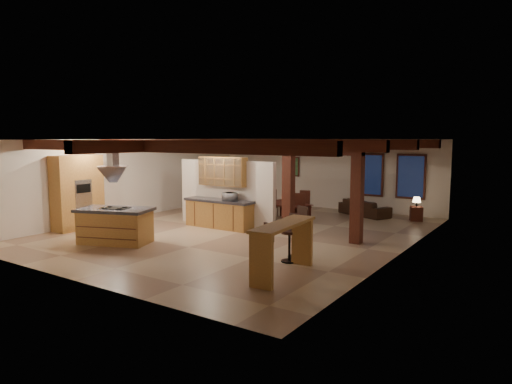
% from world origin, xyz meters
% --- Properties ---
extents(ground, '(12.00, 12.00, 0.00)m').
position_xyz_m(ground, '(0.00, 0.00, 0.00)').
color(ground, tan).
rests_on(ground, ground).
extents(room_walls, '(12.00, 12.00, 12.00)m').
position_xyz_m(room_walls, '(0.00, 0.00, 1.78)').
color(room_walls, silver).
rests_on(room_walls, ground).
extents(ceiling_beams, '(10.00, 12.00, 0.28)m').
position_xyz_m(ceiling_beams, '(0.00, 0.00, 2.76)').
color(ceiling_beams, '#36120D').
rests_on(ceiling_beams, room_walls).
extents(timber_posts, '(2.50, 0.30, 2.90)m').
position_xyz_m(timber_posts, '(2.50, 0.50, 1.76)').
color(timber_posts, '#36120D').
rests_on(timber_posts, ground).
extents(partition_wall, '(3.80, 0.18, 2.20)m').
position_xyz_m(partition_wall, '(-1.00, 0.50, 1.10)').
color(partition_wall, silver).
rests_on(partition_wall, ground).
extents(pantry_cabinet, '(0.67, 1.60, 2.40)m').
position_xyz_m(pantry_cabinet, '(-4.67, -2.60, 1.20)').
color(pantry_cabinet, '#AC8237').
rests_on(pantry_cabinet, ground).
extents(back_counter, '(2.50, 0.66, 0.94)m').
position_xyz_m(back_counter, '(-1.00, 0.11, 0.48)').
color(back_counter, '#AC8237').
rests_on(back_counter, ground).
extents(upper_display_cabinet, '(1.80, 0.36, 0.95)m').
position_xyz_m(upper_display_cabinet, '(-1.00, 0.31, 1.85)').
color(upper_display_cabinet, '#AC8237').
rests_on(upper_display_cabinet, partition_wall).
extents(range_hood, '(1.10, 1.10, 1.40)m').
position_xyz_m(range_hood, '(-2.05, -3.26, 1.78)').
color(range_hood, silver).
rests_on(range_hood, room_walls).
extents(back_windows, '(2.70, 0.07, 1.70)m').
position_xyz_m(back_windows, '(2.80, 5.93, 1.50)').
color(back_windows, '#36120D').
rests_on(back_windows, room_walls).
extents(framed_art, '(0.65, 0.05, 0.85)m').
position_xyz_m(framed_art, '(-1.50, 5.94, 1.70)').
color(framed_art, '#36120D').
rests_on(framed_art, room_walls).
extents(recessed_cans, '(3.16, 2.46, 0.03)m').
position_xyz_m(recessed_cans, '(-2.53, -1.93, 2.87)').
color(recessed_cans, silver).
rests_on(recessed_cans, room_walls).
extents(kitchen_island, '(2.28, 1.71, 1.01)m').
position_xyz_m(kitchen_island, '(-2.05, -3.26, 0.51)').
color(kitchen_island, '#AC8237').
rests_on(kitchen_island, ground).
extents(dining_table, '(2.06, 1.60, 0.64)m').
position_xyz_m(dining_table, '(0.18, 2.42, 0.32)').
color(dining_table, '#421810').
rests_on(dining_table, ground).
extents(sofa, '(2.20, 1.59, 0.60)m').
position_xyz_m(sofa, '(2.14, 5.06, 0.30)').
color(sofa, black).
rests_on(sofa, ground).
extents(microwave, '(0.54, 0.44, 0.26)m').
position_xyz_m(microwave, '(-0.55, 0.11, 1.07)').
color(microwave, '#B8B8BD').
rests_on(microwave, back_counter).
extents(bar_counter, '(0.71, 2.23, 1.15)m').
position_xyz_m(bar_counter, '(3.44, -3.28, 0.78)').
color(bar_counter, '#AC8237').
rests_on(bar_counter, ground).
extents(side_table, '(0.54, 0.54, 0.51)m').
position_xyz_m(side_table, '(4.09, 5.00, 0.26)').
color(side_table, '#36120D').
rests_on(side_table, ground).
extents(table_lamp, '(0.29, 0.29, 0.35)m').
position_xyz_m(table_lamp, '(4.09, 5.00, 0.76)').
color(table_lamp, black).
rests_on(table_lamp, side_table).
extents(bar_stool_a, '(0.42, 0.43, 1.12)m').
position_xyz_m(bar_stool_a, '(3.06, -3.46, 0.57)').
color(bar_stool_a, black).
rests_on(bar_stool_a, ground).
extents(bar_stool_b, '(0.47, 0.48, 1.27)m').
position_xyz_m(bar_stool_b, '(2.99, -1.78, 0.65)').
color(bar_stool_b, black).
rests_on(bar_stool_b, ground).
extents(bar_stool_c, '(0.42, 0.43, 1.15)m').
position_xyz_m(bar_stool_c, '(3.02, -2.21, 0.58)').
color(bar_stool_c, black).
rests_on(bar_stool_c, ground).
extents(dining_chairs, '(2.02, 2.02, 1.07)m').
position_xyz_m(dining_chairs, '(0.18, 2.42, 0.54)').
color(dining_chairs, '#36120D').
rests_on(dining_chairs, ground).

